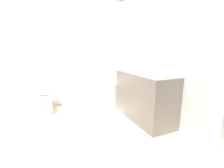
{
  "coord_description": "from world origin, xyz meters",
  "views": [
    {
      "loc": [
        -0.46,
        -2.54,
        1.32
      ],
      "look_at": [
        0.77,
        0.23,
        0.65
      ],
      "focal_mm": 25.08,
      "sensor_mm": 36.0,
      "label": 1
    }
  ],
  "objects_px": {
    "water_bottle_0": "(163,71)",
    "toilet_paper_roll": "(34,112)",
    "toilet": "(45,97)",
    "water_bottle_2": "(155,69)",
    "sink_faucet": "(152,71)",
    "bath_mat": "(114,112)",
    "water_bottle_1": "(133,66)",
    "drinking_glass_1": "(131,68)",
    "bathtub": "(100,93)",
    "water_bottle_3": "(160,69)",
    "drinking_glass_0": "(136,69)",
    "sink_basin": "(143,72)"
  },
  "relations": [
    {
      "from": "water_bottle_1",
      "to": "drinking_glass_1",
      "type": "height_order",
      "value": "water_bottle_1"
    },
    {
      "from": "sink_faucet",
      "to": "water_bottle_1",
      "type": "bearing_deg",
      "value": 118.96
    },
    {
      "from": "bathtub",
      "to": "sink_faucet",
      "type": "xyz_separation_m",
      "value": [
        0.64,
        -1.11,
        0.63
      ]
    },
    {
      "from": "bathtub",
      "to": "bath_mat",
      "type": "xyz_separation_m",
      "value": [
        0.1,
        -0.6,
        -0.29
      ]
    },
    {
      "from": "sink_basin",
      "to": "water_bottle_2",
      "type": "distance_m",
      "value": 0.28
    },
    {
      "from": "sink_faucet",
      "to": "drinking_glass_0",
      "type": "bearing_deg",
      "value": 124.29
    },
    {
      "from": "water_bottle_1",
      "to": "drinking_glass_0",
      "type": "height_order",
      "value": "water_bottle_1"
    },
    {
      "from": "sink_basin",
      "to": "water_bottle_0",
      "type": "height_order",
      "value": "water_bottle_0"
    },
    {
      "from": "toilet",
      "to": "sink_faucet",
      "type": "height_order",
      "value": "sink_faucet"
    },
    {
      "from": "water_bottle_2",
      "to": "bathtub",
      "type": "bearing_deg",
      "value": 109.1
    },
    {
      "from": "water_bottle_0",
      "to": "toilet_paper_roll",
      "type": "distance_m",
      "value": 2.66
    },
    {
      "from": "water_bottle_2",
      "to": "drinking_glass_1",
      "type": "xyz_separation_m",
      "value": [
        0.03,
        0.81,
        -0.05
      ]
    },
    {
      "from": "bathtub",
      "to": "water_bottle_3",
      "type": "xyz_separation_m",
      "value": [
        0.5,
        -1.48,
        0.71
      ]
    },
    {
      "from": "sink_basin",
      "to": "drinking_glass_0",
      "type": "height_order",
      "value": "drinking_glass_0"
    },
    {
      "from": "toilet",
      "to": "water_bottle_2",
      "type": "height_order",
      "value": "water_bottle_2"
    },
    {
      "from": "toilet",
      "to": "sink_basin",
      "type": "xyz_separation_m",
      "value": [
        1.67,
        -1.11,
        0.57
      ]
    },
    {
      "from": "water_bottle_3",
      "to": "sink_faucet",
      "type": "bearing_deg",
      "value": 69.57
    },
    {
      "from": "toilet_paper_roll",
      "to": "water_bottle_1",
      "type": "bearing_deg",
      "value": -21.09
    },
    {
      "from": "water_bottle_1",
      "to": "toilet",
      "type": "bearing_deg",
      "value": 155.62
    },
    {
      "from": "drinking_glass_1",
      "to": "sink_faucet",
      "type": "bearing_deg",
      "value": -75.54
    },
    {
      "from": "toilet_paper_roll",
      "to": "water_bottle_0",
      "type": "bearing_deg",
      "value": -39.63
    },
    {
      "from": "water_bottle_1",
      "to": "water_bottle_3",
      "type": "height_order",
      "value": "water_bottle_3"
    },
    {
      "from": "bathtub",
      "to": "drinking_glass_0",
      "type": "relative_size",
      "value": 14.97
    },
    {
      "from": "water_bottle_1",
      "to": "water_bottle_2",
      "type": "relative_size",
      "value": 0.93
    },
    {
      "from": "sink_basin",
      "to": "drinking_glass_1",
      "type": "relative_size",
      "value": 3.2
    },
    {
      "from": "sink_faucet",
      "to": "drinking_glass_0",
      "type": "xyz_separation_m",
      "value": [
        -0.18,
        0.27,
        0.01
      ]
    },
    {
      "from": "bathtub",
      "to": "bath_mat",
      "type": "relative_size",
      "value": 2.8
    },
    {
      "from": "sink_basin",
      "to": "toilet_paper_roll",
      "type": "distance_m",
      "value": 2.36
    },
    {
      "from": "water_bottle_3",
      "to": "drinking_glass_0",
      "type": "distance_m",
      "value": 0.64
    },
    {
      "from": "water_bottle_2",
      "to": "water_bottle_3",
      "type": "bearing_deg",
      "value": -75.77
    },
    {
      "from": "drinking_glass_1",
      "to": "bath_mat",
      "type": "height_order",
      "value": "drinking_glass_1"
    },
    {
      "from": "sink_basin",
      "to": "bath_mat",
      "type": "xyz_separation_m",
      "value": [
        -0.35,
        0.51,
        -0.92
      ]
    },
    {
      "from": "sink_basin",
      "to": "water_bottle_0",
      "type": "xyz_separation_m",
      "value": [
        0.01,
        -0.5,
        0.07
      ]
    },
    {
      "from": "toilet",
      "to": "water_bottle_2",
      "type": "relative_size",
      "value": 3.27
    },
    {
      "from": "toilet",
      "to": "water_bottle_1",
      "type": "height_order",
      "value": "water_bottle_1"
    },
    {
      "from": "sink_basin",
      "to": "water_bottle_1",
      "type": "relative_size",
      "value": 1.61
    },
    {
      "from": "sink_basin",
      "to": "drinking_glass_0",
      "type": "bearing_deg",
      "value": 86.67
    },
    {
      "from": "sink_faucet",
      "to": "bath_mat",
      "type": "xyz_separation_m",
      "value": [
        -0.54,
        0.51,
        -0.92
      ]
    },
    {
      "from": "water_bottle_2",
      "to": "drinking_glass_0",
      "type": "bearing_deg",
      "value": 91.62
    },
    {
      "from": "water_bottle_2",
      "to": "bath_mat",
      "type": "xyz_separation_m",
      "value": [
        -0.38,
        0.78,
        -0.99
      ]
    },
    {
      "from": "bathtub",
      "to": "water_bottle_1",
      "type": "distance_m",
      "value": 1.12
    },
    {
      "from": "bathtub",
      "to": "water_bottle_0",
      "type": "xyz_separation_m",
      "value": [
        0.46,
        -1.61,
        0.7
      ]
    },
    {
      "from": "drinking_glass_0",
      "to": "toilet_paper_roll",
      "type": "xyz_separation_m",
      "value": [
        -1.92,
        0.82,
        -0.89
      ]
    },
    {
      "from": "water_bottle_1",
      "to": "water_bottle_2",
      "type": "xyz_separation_m",
      "value": [
        0.03,
        -0.62,
        0.01
      ]
    },
    {
      "from": "water_bottle_3",
      "to": "drinking_glass_1",
      "type": "relative_size",
      "value": 2.37
    },
    {
      "from": "water_bottle_1",
      "to": "toilet_paper_roll",
      "type": "relative_size",
      "value": 1.88
    },
    {
      "from": "drinking_glass_1",
      "to": "water_bottle_0",
      "type": "bearing_deg",
      "value": -92.49
    },
    {
      "from": "water_bottle_2",
      "to": "toilet_paper_roll",
      "type": "relative_size",
      "value": 2.02
    },
    {
      "from": "sink_faucet",
      "to": "water_bottle_0",
      "type": "distance_m",
      "value": 0.54
    },
    {
      "from": "toilet",
      "to": "water_bottle_0",
      "type": "relative_size",
      "value": 3.26
    }
  ]
}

